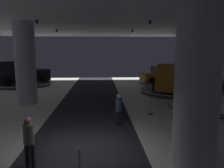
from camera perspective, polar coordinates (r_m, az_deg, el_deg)
ground at (r=8.38m, az=-7.41°, el=-16.74°), size 24.00×44.00×0.06m
column_right at (r=7.01m, az=21.52°, el=1.43°), size 1.35×1.35×5.50m
column_left at (r=15.82m, az=-21.73°, el=5.05°), size 1.36×1.36×5.50m
display_platform_deep_right at (r=24.37m, az=12.51°, el=0.29°), size 4.84×4.84×0.24m
display_car_deep_right at (r=24.27m, az=12.64°, el=2.32°), size 4.47×2.86×1.71m
display_platform_deep_left at (r=24.62m, az=-22.32°, el=-0.01°), size 5.75×5.75×0.28m
pickup_truck_deep_left at (r=24.39m, az=-23.17°, el=2.38°), size 5.43×4.98×2.30m
display_platform_mid_right at (r=14.36m, az=23.70°, el=-5.87°), size 4.56×4.56×0.27m
display_car_mid_right at (r=14.20m, az=23.90°, el=-2.38°), size 3.49×4.57×1.71m
display_platform_far_right at (r=19.50m, az=15.75°, el=-1.74°), size 5.68×5.68×0.31m
pickup_truck_far_right at (r=19.03m, az=15.75°, el=1.29°), size 4.39×5.68×2.30m
visitor_walking_near at (r=10.39m, az=1.75°, el=-6.17°), size 0.32×0.32×1.59m
visitor_walking_far at (r=7.29m, az=-20.96°, el=-13.28°), size 0.32×0.32×1.59m
stanchion_a at (r=12.64m, az=10.12°, el=-6.14°), size 0.28×0.28×1.01m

